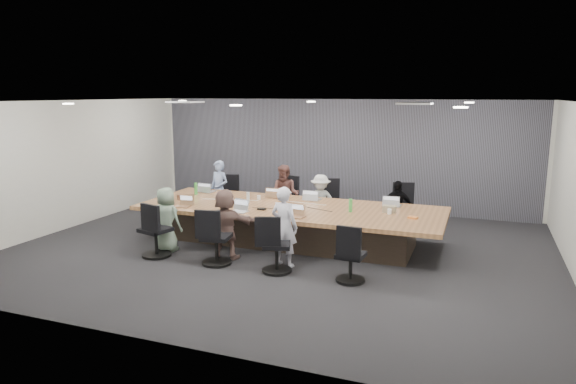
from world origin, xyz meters
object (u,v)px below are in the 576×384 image
(bottle_clear, at_px, (248,197))
(bottle_green_right, at_px, (351,205))
(chair_5, at_px, (216,242))
(laptop_0, at_px, (208,191))
(snack_packet, at_px, (413,218))
(chair_6, at_px, (277,249))
(conference_table, at_px, (290,223))
(bottle_green_left, at_px, (196,189))
(person_0, at_px, (219,189))
(laptop_2, at_px, (313,199))
(laptop_6, at_px, (295,217))
(person_6, at_px, (284,227))
(chair_3, at_px, (399,211))
(canvas_bag, at_px, (389,209))
(person_4, at_px, (166,219))
(chair_2, at_px, (325,206))
(mug_brown, at_px, (179,197))
(chair_0, at_px, (226,200))
(chair_1, at_px, (291,202))
(stapler, at_px, (290,212))
(laptop_1, at_px, (276,196))
(person_3, at_px, (397,208))
(chair_4, at_px, (156,234))
(chair_7, at_px, (351,260))
(laptop_5, at_px, (239,212))
(person_2, at_px, (321,201))
(person_1, at_px, (285,195))
(person_5, at_px, (225,224))

(bottle_clear, bearing_deg, bottle_green_right, -1.77)
(chair_5, height_order, bottle_clear, bottle_clear)
(laptop_0, height_order, bottle_green_right, bottle_green_right)
(bottle_green_right, distance_m, snack_packet, 1.19)
(chair_5, distance_m, chair_6, 1.13)
(conference_table, relative_size, bottle_green_left, 22.84)
(chair_6, distance_m, bottle_green_left, 3.53)
(person_0, relative_size, laptop_2, 4.08)
(laptop_6, bearing_deg, person_6, -79.89)
(chair_3, xyz_separation_m, canvas_bag, (0.04, -1.51, 0.38))
(conference_table, height_order, person_4, person_4)
(laptop_0, relative_size, bottle_clear, 1.60)
(chair_2, xyz_separation_m, mug_brown, (-2.62, -1.93, 0.37))
(chair_6, bearing_deg, canvas_bag, 32.24)
(chair_0, bearing_deg, chair_1, 173.02)
(laptop_6, height_order, stapler, stapler)
(chair_1, bearing_deg, chair_3, -160.78)
(laptop_0, relative_size, bottle_green_left, 1.32)
(laptop_1, bearing_deg, bottle_green_left, 9.14)
(chair_3, height_order, bottle_green_right, bottle_green_right)
(person_3, xyz_separation_m, bottle_green_left, (-4.27, -0.93, 0.29))
(bottle_green_right, bearing_deg, laptop_1, 155.84)
(chair_3, height_order, chair_6, chair_3)
(chair_4, distance_m, chair_7, 3.64)
(laptop_0, xyz_separation_m, laptop_6, (2.71, -1.60, 0.00))
(laptop_5, xyz_separation_m, bottle_green_right, (1.97, 0.77, 0.12))
(laptop_1, bearing_deg, bottle_green_right, 152.69)
(chair_5, relative_size, laptop_0, 2.36)
(chair_7, bearing_deg, conference_table, 138.48)
(bottle_clear, bearing_deg, person_4, -127.17)
(conference_table, relative_size, chair_4, 7.16)
(chair_6, height_order, person_6, person_6)
(laptop_0, distance_m, snack_packet, 4.82)
(chair_6, relative_size, person_3, 0.68)
(chair_7, bearing_deg, chair_6, -175.98)
(person_0, bearing_deg, stapler, -24.26)
(snack_packet, bearing_deg, chair_7, -115.81)
(person_6, xyz_separation_m, bottle_green_left, (-2.79, 1.77, 0.17))
(chair_2, xyz_separation_m, bottle_clear, (-1.15, -1.67, 0.43))
(conference_table, xyz_separation_m, laptop_2, (0.22, 0.80, 0.35))
(person_2, distance_m, canvas_bag, 2.08)
(laptop_0, xyz_separation_m, snack_packet, (4.72, -0.95, 0.01))
(person_1, bearing_deg, chair_6, -75.50)
(bottle_green_left, bearing_deg, chair_7, -27.59)
(laptop_5, bearing_deg, chair_5, -81.71)
(chair_7, distance_m, laptop_5, 2.59)
(chair_7, xyz_separation_m, laptop_5, (-2.39, 0.90, 0.39))
(chair_0, xyz_separation_m, chair_5, (1.58, -3.40, 0.03))
(laptop_1, bearing_deg, person_5, 83.96)
(person_0, distance_m, person_5, 3.13)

